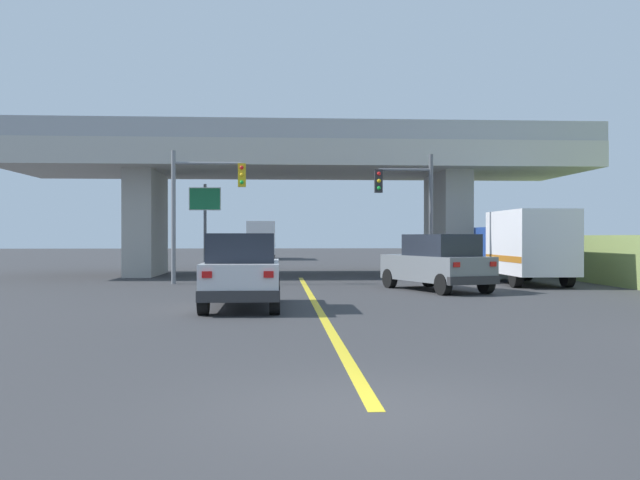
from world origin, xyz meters
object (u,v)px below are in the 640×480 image
(suv_crossing, at_px, (437,262))
(highway_sign, at_px, (205,209))
(suv_lead, at_px, (243,271))
(box_truck, at_px, (524,246))
(traffic_signal_nearside, at_px, (412,202))
(traffic_signal_farside, at_px, (198,198))
(semi_truck_distant, at_px, (262,240))

(suv_crossing, xyz_separation_m, highway_sign, (-9.11, 8.65, 2.22))
(suv_lead, bearing_deg, box_truck, 38.67)
(box_truck, bearing_deg, suv_lead, -141.33)
(suv_crossing, distance_m, traffic_signal_nearside, 4.89)
(suv_lead, height_order, suv_crossing, same)
(traffic_signal_farside, xyz_separation_m, semi_truck_distant, (1.87, 31.34, -1.85))
(traffic_signal_nearside, height_order, traffic_signal_farside, traffic_signal_farside)
(suv_crossing, bearing_deg, semi_truck_distant, 81.43)
(traffic_signal_nearside, bearing_deg, highway_sign, 154.20)
(semi_truck_distant, bearing_deg, box_truck, -70.60)
(box_truck, bearing_deg, traffic_signal_nearside, 166.54)
(box_truck, height_order, highway_sign, highway_sign)
(box_truck, height_order, traffic_signal_nearside, traffic_signal_nearside)
(highway_sign, bearing_deg, semi_truck_distant, 85.63)
(suv_crossing, relative_size, box_truck, 0.80)
(traffic_signal_farside, bearing_deg, highway_sign, 92.44)
(highway_sign, bearing_deg, box_truck, -21.97)
(suv_lead, height_order, traffic_signal_farside, traffic_signal_farside)
(highway_sign, bearing_deg, traffic_signal_farside, -87.56)
(suv_crossing, xyz_separation_m, box_truck, (4.34, 3.22, 0.55))
(highway_sign, bearing_deg, suv_lead, -80.13)
(box_truck, bearing_deg, suv_crossing, -143.44)
(box_truck, distance_m, traffic_signal_farside, 13.44)
(traffic_signal_farside, height_order, highway_sign, traffic_signal_farside)
(box_truck, bearing_deg, semi_truck_distant, 109.40)
(suv_lead, xyz_separation_m, semi_truck_distant, (-0.42, 41.14, 0.67))
(traffic_signal_nearside, distance_m, highway_sign, 10.04)
(traffic_signal_nearside, relative_size, semi_truck_distant, 0.73)
(suv_crossing, bearing_deg, box_truck, 16.78)
(suv_lead, height_order, semi_truck_distant, semi_truck_distant)
(suv_crossing, bearing_deg, traffic_signal_nearside, 71.18)
(box_truck, distance_m, highway_sign, 14.60)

